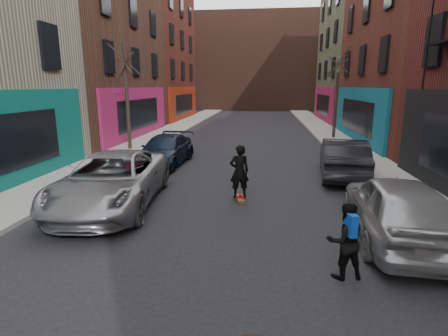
% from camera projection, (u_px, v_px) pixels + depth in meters
% --- Properties ---
extents(sidewalk_left, '(2.50, 84.00, 0.13)m').
position_uv_depth(sidewalk_left, '(180.00, 126.00, 31.59)').
color(sidewalk_left, gray).
rests_on(sidewalk_left, ground).
extents(sidewalk_right, '(2.50, 84.00, 0.13)m').
position_uv_depth(sidewalk_right, '(321.00, 128.00, 30.17)').
color(sidewalk_right, gray).
rests_on(sidewalk_right, ground).
extents(building_far, '(40.00, 10.00, 14.00)m').
position_uv_depth(building_far, '(257.00, 63.00, 54.41)').
color(building_far, '#47281E').
rests_on(building_far, ground).
extents(tree_left_far, '(2.00, 2.00, 6.50)m').
position_uv_depth(tree_left_far, '(127.00, 90.00, 19.22)').
color(tree_left_far, black).
rests_on(tree_left_far, sidewalk_left).
extents(tree_right_far, '(2.00, 2.00, 6.80)m').
position_uv_depth(tree_right_far, '(337.00, 87.00, 23.58)').
color(tree_right_far, black).
rests_on(tree_right_far, sidewalk_right).
extents(parked_left_far, '(3.22, 6.02, 1.61)m').
position_uv_depth(parked_left_far, '(112.00, 180.00, 10.73)').
color(parked_left_far, gray).
rests_on(parked_left_far, ground).
extents(parked_left_end, '(2.12, 4.76, 1.36)m').
position_uv_depth(parked_left_end, '(165.00, 150.00, 16.35)').
color(parked_left_end, black).
rests_on(parked_left_end, ground).
extents(parked_right_far, '(2.19, 4.81, 1.60)m').
position_uv_depth(parked_right_far, '(396.00, 207.00, 8.32)').
color(parked_right_far, '#95999E').
rests_on(parked_right_far, ground).
extents(parked_right_end, '(2.21, 4.91, 1.56)m').
position_uv_depth(parked_right_end, '(343.00, 158.00, 14.10)').
color(parked_right_end, black).
rests_on(parked_right_end, ground).
extents(skateboard, '(0.44, 0.83, 0.10)m').
position_uv_depth(skateboard, '(239.00, 199.00, 11.34)').
color(skateboard, brown).
rests_on(skateboard, ground).
extents(skateboarder, '(0.72, 0.58, 1.72)m').
position_uv_depth(skateboarder, '(239.00, 171.00, 11.13)').
color(skateboarder, black).
rests_on(skateboarder, skateboard).
extents(pedestrian, '(0.84, 0.72, 1.51)m').
position_uv_depth(pedestrian, '(345.00, 240.00, 6.63)').
color(pedestrian, black).
rests_on(pedestrian, ground).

